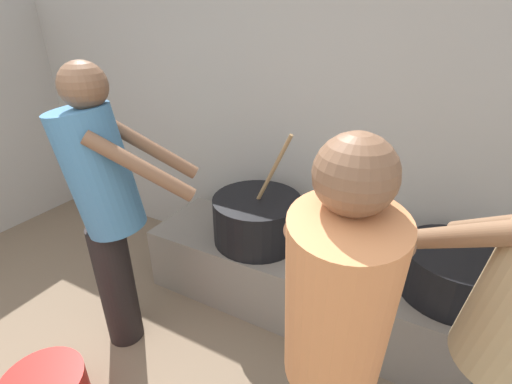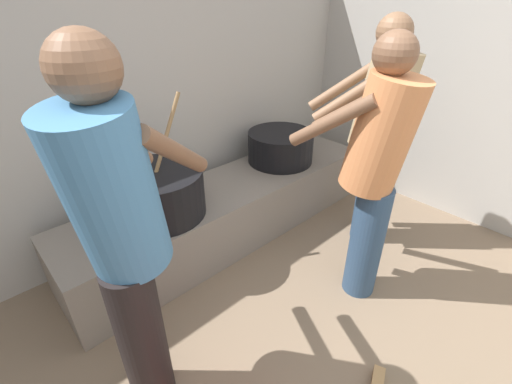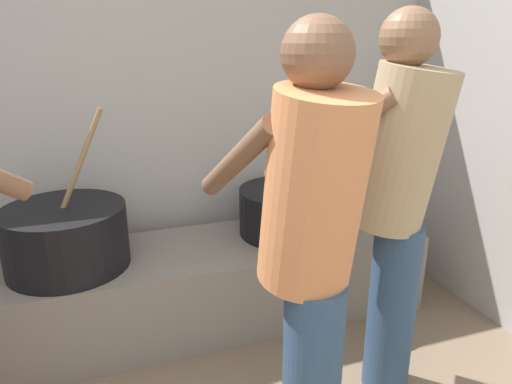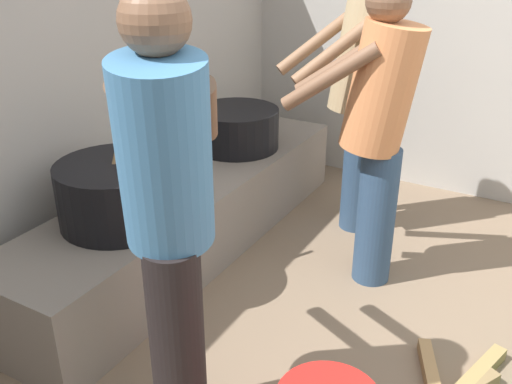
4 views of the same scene
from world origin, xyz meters
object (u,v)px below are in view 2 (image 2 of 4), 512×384
cooking_pot_secondary (280,147)px  cook_in_orange_shirt (375,165)px  cook_in_blue_shirt (122,234)px  cook_in_tan_shirt (378,126)px  cooking_pot_main (159,193)px

cooking_pot_secondary → cook_in_orange_shirt: bearing=-109.1°
cook_in_blue_shirt → cook_in_tan_shirt: cook_in_blue_shirt is taller
cook_in_orange_shirt → cook_in_tan_shirt: (0.50, 0.28, 0.03)m
cooking_pot_secondary → cook_in_blue_shirt: cook_in_blue_shirt is taller
cooking_pot_main → cook_in_tan_shirt: cook_in_tan_shirt is taller
cooking_pot_secondary → cook_in_tan_shirt: size_ratio=0.34×
cooking_pot_main → cook_in_orange_shirt: size_ratio=0.48×
cooking_pot_secondary → cook_in_orange_shirt: (-0.36, -1.04, 0.31)m
cooking_pot_secondary → cook_in_tan_shirt: (0.14, -0.76, 0.34)m
cooking_pot_main → cook_in_orange_shirt: cook_in_orange_shirt is taller
cooking_pot_main → cook_in_orange_shirt: bearing=-51.5°
cook_in_orange_shirt → cooking_pot_main: bearing=128.5°
cook_in_blue_shirt → cook_in_tan_shirt: (1.78, -0.00, -0.01)m
cooking_pot_secondary → cook_in_orange_shirt: cook_in_orange_shirt is taller
cook_in_tan_shirt → cooking_pot_main: bearing=150.9°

